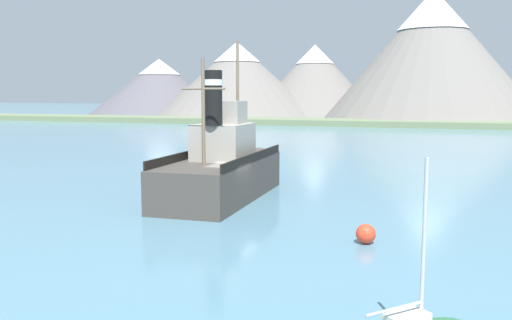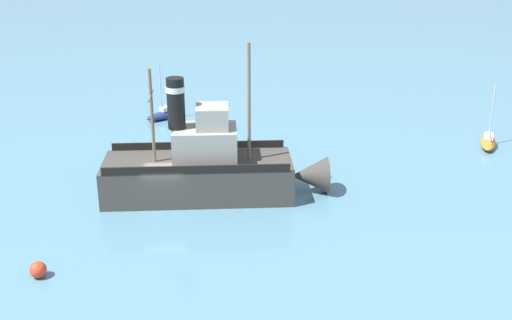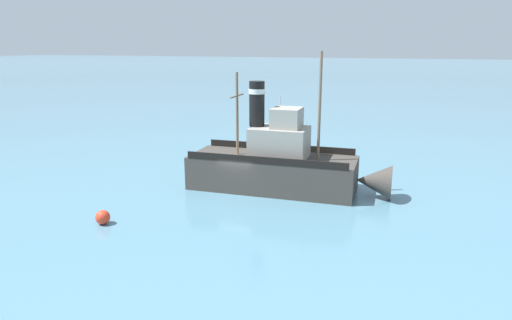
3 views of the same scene
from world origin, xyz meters
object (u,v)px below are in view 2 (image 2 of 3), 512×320
object	(u,v)px
sailboat_navy	(165,114)
sailboat_orange	(488,141)
old_tugboat	(207,169)
mooring_buoy	(38,270)

from	to	relation	value
sailboat_navy	sailboat_orange	world-z (taller)	same
old_tugboat	sailboat_orange	bearing A→B (deg)	111.66
old_tugboat	mooring_buoy	bearing A→B (deg)	-39.64
sailboat_navy	sailboat_orange	size ratio (longest dim) A/B	1.00
old_tugboat	mooring_buoy	distance (m)	12.82
old_tugboat	mooring_buoy	world-z (taller)	old_tugboat
old_tugboat	sailboat_orange	distance (m)	23.21
mooring_buoy	sailboat_orange	bearing A→B (deg)	121.76
sailboat_navy	mooring_buoy	distance (m)	26.59
old_tugboat	sailboat_orange	world-z (taller)	old_tugboat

